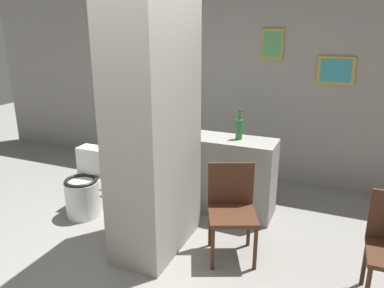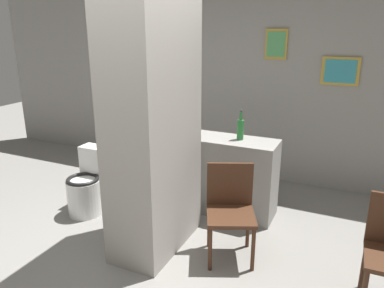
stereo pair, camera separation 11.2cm
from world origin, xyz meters
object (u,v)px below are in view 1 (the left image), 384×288
toilet (85,188)px  bottle_tall (239,128)px  bicycle (154,173)px  chair_near_pillar (232,206)px

toilet → bottle_tall: 1.87m
toilet → bicycle: toilet is taller
bicycle → chair_near_pillar: bearing=-31.1°
chair_near_pillar → bottle_tall: bearing=79.2°
toilet → bottle_tall: bottle_tall is taller
bicycle → bottle_tall: bearing=4.9°
chair_near_pillar → bicycle: (-1.22, 0.73, -0.13)m
chair_near_pillar → bicycle: bearing=125.4°
toilet → chair_near_pillar: bearing=-3.8°
chair_near_pillar → bottle_tall: (-0.19, 0.82, 0.52)m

